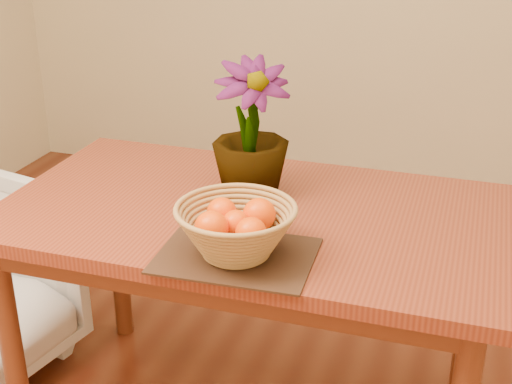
% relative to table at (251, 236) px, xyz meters
% --- Properties ---
extents(table, '(1.40, 0.80, 0.75)m').
position_rel_table_xyz_m(table, '(0.00, 0.00, 0.00)').
color(table, maroon).
rests_on(table, floor).
extents(placemat, '(0.39, 0.30, 0.01)m').
position_rel_table_xyz_m(placemat, '(0.05, -0.28, 0.09)').
color(placemat, '#351E13').
rests_on(placemat, table).
extents(wicker_basket, '(0.30, 0.30, 0.12)m').
position_rel_table_xyz_m(wicker_basket, '(0.05, -0.28, 0.15)').
color(wicker_basket, '#A77B45').
rests_on(wicker_basket, placemat).
extents(orange_pile, '(0.18, 0.18, 0.08)m').
position_rel_table_xyz_m(orange_pile, '(0.05, -0.28, 0.18)').
color(orange_pile, '#FF3604').
rests_on(orange_pile, wicker_basket).
extents(potted_plant, '(0.30, 0.30, 0.39)m').
position_rel_table_xyz_m(potted_plant, '(-0.03, 0.10, 0.28)').
color(potted_plant, '#174614').
rests_on(potted_plant, table).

